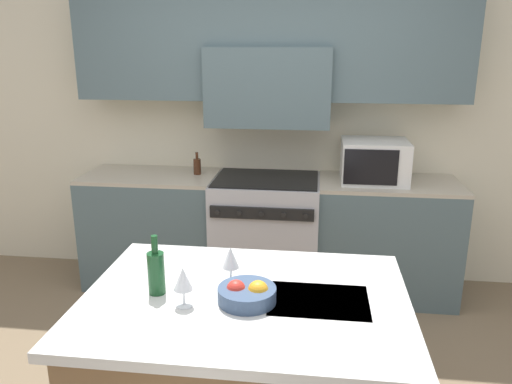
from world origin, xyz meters
name	(u,v)px	position (x,y,z in m)	size (l,w,h in m)	color
back_cabinetry	(270,95)	(0.00, 1.87, 1.58)	(10.00, 0.46, 2.70)	beige
back_counter	(266,233)	(0.00, 1.62, 0.47)	(3.01, 0.62, 0.95)	#4C6066
range_stove	(266,234)	(0.00, 1.59, 0.48)	(0.84, 0.70, 0.95)	#B7B7BC
microwave	(374,161)	(0.83, 1.61, 1.11)	(0.50, 0.43, 0.32)	silver
kitchen_island	(246,381)	(0.10, -0.25, 0.45)	(1.43, 1.05, 0.90)	brown
wine_bottle	(156,272)	(-0.29, -0.27, 1.00)	(0.08, 0.08, 0.27)	#194723
wine_glass_near	(183,280)	(-0.14, -0.37, 1.02)	(0.08, 0.08, 0.18)	white
wine_glass_far	(230,259)	(0.02, -0.13, 1.02)	(0.08, 0.08, 0.18)	white
fruit_bowl	(247,294)	(0.12, -0.30, 0.94)	(0.25, 0.25, 0.10)	#384C6B
oil_bottle_on_counter	(197,166)	(-0.58, 1.66, 1.02)	(0.06, 0.06, 0.18)	#422314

